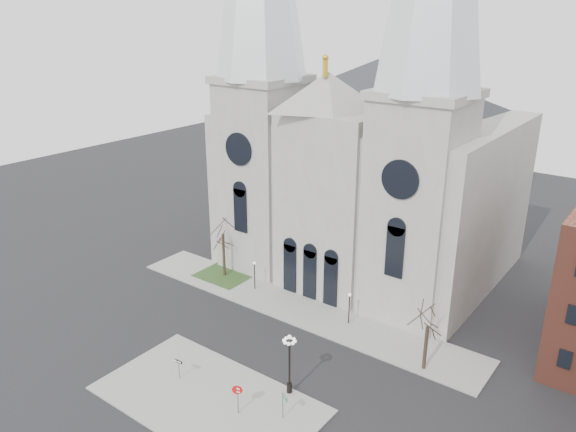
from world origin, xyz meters
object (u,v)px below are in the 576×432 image
Objects in this scene: stop_sign at (238,393)px; globe_lamp at (289,357)px; street_name_sign at (283,404)px; one_way_sign at (179,365)px.

globe_lamp is (1.64, 4.34, 1.49)m from stop_sign.
stop_sign is 3.53m from street_name_sign.
globe_lamp is at bearing 19.52° from one_way_sign.
globe_lamp is 2.81× the size of one_way_sign.
one_way_sign is 0.82× the size of street_name_sign.
one_way_sign is (-6.77, 0.28, -0.55)m from stop_sign.
stop_sign is 1.13× the size of street_name_sign.
one_way_sign is (-8.41, -4.06, -2.03)m from globe_lamp.
globe_lamp is at bearing 139.58° from street_name_sign.
stop_sign is at bearing -8.58° from one_way_sign.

